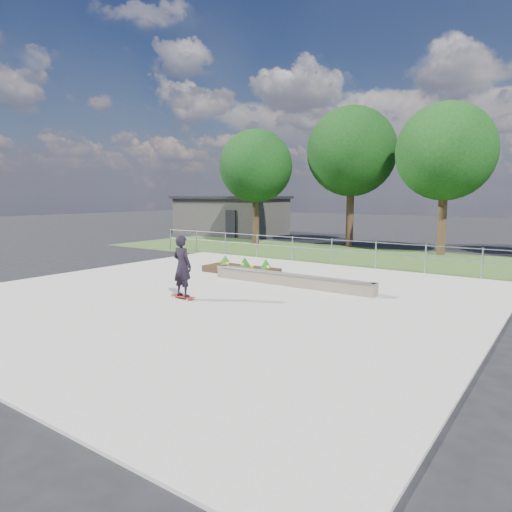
{
  "coord_description": "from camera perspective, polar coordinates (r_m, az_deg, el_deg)",
  "views": [
    {
      "loc": [
        8.78,
        -10.56,
        3.08
      ],
      "look_at": [
        0.2,
        1.5,
        1.1
      ],
      "focal_mm": 32.0,
      "sensor_mm": 36.0,
      "label": 1
    }
  ],
  "objects": [
    {
      "name": "tree_mid_right",
      "position": [
        25.32,
        22.62,
        11.92
      ],
      "size": [
        4.9,
        4.9,
        7.7
      ],
      "color": "#382416",
      "rests_on": "ground"
    },
    {
      "name": "concrete_slab",
      "position": [
        14.07,
        -4.22,
        -4.92
      ],
      "size": [
        15.0,
        15.0,
        0.06
      ],
      "primitive_type": "cube",
      "color": "#AAA797",
      "rests_on": "ground"
    },
    {
      "name": "fence",
      "position": [
        20.22,
        9.44,
        0.95
      ],
      "size": [
        20.06,
        0.06,
        1.2
      ],
      "color": "gray",
      "rests_on": "ground"
    },
    {
      "name": "skateboarder",
      "position": [
        13.41,
        -9.21,
        -1.28
      ],
      "size": [
        0.8,
        0.44,
        1.87
      ],
      "color": "white",
      "rests_on": "concrete_slab"
    },
    {
      "name": "grind_ledge",
      "position": [
        15.36,
        4.24,
        -2.97
      ],
      "size": [
        6.0,
        0.44,
        0.43
      ],
      "color": "brown",
      "rests_on": "concrete_slab"
    },
    {
      "name": "planter_bed",
      "position": [
        17.79,
        -1.8,
        -1.56
      ],
      "size": [
        3.0,
        1.2,
        0.61
      ],
      "color": "black",
      "rests_on": "concrete_slab"
    },
    {
      "name": "tree_far_left",
      "position": [
        28.98,
        -0.03,
        11.13
      ],
      "size": [
        4.55,
        4.55,
        7.15
      ],
      "color": "black",
      "rests_on": "ground"
    },
    {
      "name": "grass_verge",
      "position": [
        23.48,
        13.16,
        -0.09
      ],
      "size": [
        30.0,
        8.0,
        0.02
      ],
      "primitive_type": "cube",
      "color": "#324F1F",
      "rests_on": "ground"
    },
    {
      "name": "building",
      "position": [
        36.56,
        -3.15,
        5.15
      ],
      "size": [
        8.4,
        5.4,
        3.0
      ],
      "color": "#312F2C",
      "rests_on": "ground"
    },
    {
      "name": "ground",
      "position": [
        14.08,
        -4.22,
        -5.04
      ],
      "size": [
        120.0,
        120.0,
        0.0
      ],
      "primitive_type": "plane",
      "color": "black",
      "rests_on": "ground"
    },
    {
      "name": "tree_mid_left",
      "position": [
        28.05,
        11.86,
        12.63
      ],
      "size": [
        5.25,
        5.25,
        8.25
      ],
      "color": "#351F15",
      "rests_on": "ground"
    }
  ]
}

